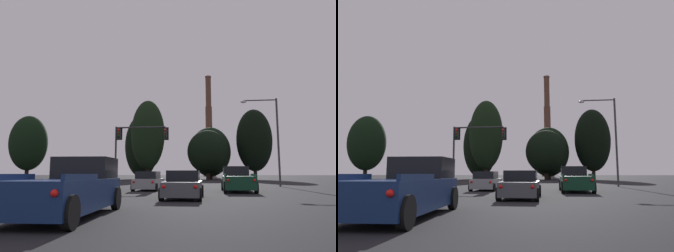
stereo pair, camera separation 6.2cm
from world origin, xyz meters
The scene contains 13 objects.
hatchback_left_lane_front centered at (-3.25, 22.66, 0.66)m, with size 2.06×4.16×1.44m.
pickup_truck_left_lane_third centered at (-2.95, 7.40, 0.80)m, with size 2.39×5.58×1.82m.
sedan_center_lane_second centered at (-0.04, 14.98, 0.67)m, with size 2.02×4.72×1.43m.
pickup_truck_right_lane_front centered at (3.33, 21.98, 0.80)m, with size 2.22×5.52×1.82m.
traffic_light_overhead_left centered at (-5.93, 28.77, 4.48)m, with size 5.39×0.50×5.85m.
street_lamp centered at (7.76, 31.63, 5.51)m, with size 3.72×0.36×8.93m.
smokestack centered at (2.20, 153.52, 18.99)m, with size 5.83×5.83×48.38m.
treeline_center_left centered at (1.83, 71.43, 6.11)m, with size 9.13×8.22×11.58m.
treeline_right_mid centered at (1.30, 65.40, 5.74)m, with size 8.39×7.55×10.16m.
treeline_far_right centered at (-14.26, 74.23, 7.84)m, with size 8.04×7.24×15.27m.
treeline_far_left centered at (11.11, 68.26, 8.30)m, with size 7.44×6.70×14.90m.
treeline_center_right centered at (-39.23, 67.60, 8.18)m, with size 8.58×7.72×14.42m.
treeline_left_mid centered at (-11.07, 64.59, 9.34)m, with size 7.04×6.33×16.59m.
Camera 2 is at (1.28, -2.31, 1.26)m, focal length 35.00 mm.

